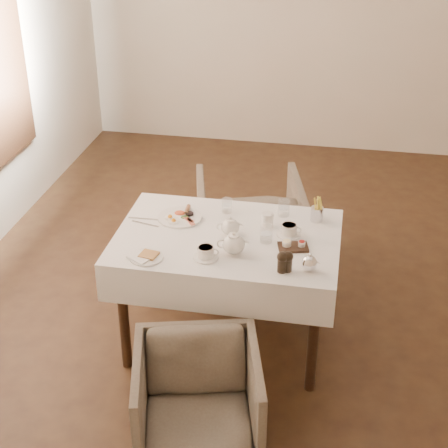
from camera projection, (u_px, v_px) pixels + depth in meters
name	position (u px, v px, depth m)	size (l,w,h in m)	color
table	(227.00, 253.00, 3.98)	(1.28, 0.88, 0.75)	black
armchair_near	(198.00, 402.00, 3.41)	(0.62, 0.63, 0.58)	brown
armchair_far	(249.00, 224.00, 4.89)	(0.73, 0.75, 0.68)	brown
breakfast_plate	(180.00, 217.00, 4.10)	(0.26, 0.26, 0.03)	white
side_plate	(145.00, 257.00, 3.70)	(0.20, 0.18, 0.02)	white
teapot_centre	(230.00, 226.00, 3.90)	(0.15, 0.11, 0.12)	white
teapot_front	(234.00, 243.00, 3.72)	(0.17, 0.13, 0.14)	white
creamer	(267.00, 220.00, 4.00)	(0.07, 0.07, 0.08)	white
teacup_near	(206.00, 253.00, 3.70)	(0.14, 0.14, 0.07)	white
teacup_far	(289.00, 230.00, 3.91)	(0.14, 0.14, 0.07)	white
glass_left	(227.00, 205.00, 4.15)	(0.06, 0.06, 0.09)	silver
glass_mid	(266.00, 234.00, 3.84)	(0.07, 0.07, 0.10)	silver
glass_right	(284.00, 208.00, 4.11)	(0.07, 0.07, 0.10)	silver
condiment_board	(293.00, 246.00, 3.80)	(0.19, 0.15, 0.04)	black
pepper_mill_left	(282.00, 262.00, 3.57)	(0.06, 0.06, 0.12)	black
pepper_mill_right	(288.00, 261.00, 3.57)	(0.06, 0.06, 0.12)	black
silver_pot	(309.00, 262.00, 3.58)	(0.10, 0.08, 0.11)	white
fries_cup	(317.00, 210.00, 4.05)	(0.07, 0.07, 0.16)	silver
cutlery_fork	(143.00, 219.00, 4.10)	(0.01, 0.18, 0.00)	silver
cutlery_knife	(145.00, 224.00, 4.04)	(0.01, 0.18, 0.00)	silver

